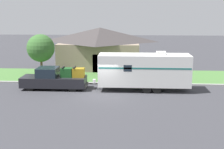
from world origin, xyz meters
TOP-DOWN VIEW (x-y plane):
  - ground_plane at (0.00, 0.00)m, footprint 120.00×120.00m
  - curb_strip at (0.00, 3.75)m, footprint 80.00×0.30m
  - lawn_strip at (0.00, 7.40)m, footprint 80.00×7.00m
  - house_across_street at (-1.50, 12.80)m, footprint 10.30×8.02m
  - pickup_truck at (-4.56, 1.66)m, footprint 5.95×2.09m
  - travel_trailer at (3.54, 1.66)m, footprint 9.03×2.34m
  - mailbox at (4.95, 4.40)m, footprint 0.48×0.20m
  - tree_in_yard at (-7.29, 7.03)m, footprint 2.97×2.97m

SIDE VIEW (x-z plane):
  - ground_plane at x=0.00m, z-range 0.00..0.00m
  - lawn_strip at x=0.00m, z-range 0.00..0.03m
  - curb_strip at x=0.00m, z-range 0.00..0.14m
  - pickup_truck at x=-4.56m, z-range -0.12..1.94m
  - mailbox at x=4.95m, z-range 0.35..1.64m
  - travel_trailer at x=3.54m, z-range 0.09..3.61m
  - house_across_street at x=-1.50m, z-range 0.09..4.99m
  - tree_in_yard at x=-7.29m, z-range 0.77..5.31m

